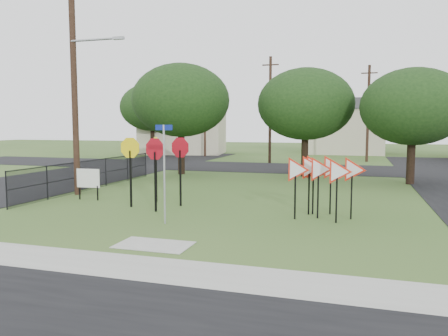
% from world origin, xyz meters
% --- Properties ---
extents(ground, '(140.00, 140.00, 0.00)m').
position_xyz_m(ground, '(0.00, 0.00, 0.00)').
color(ground, '#355821').
extents(sidewalk, '(30.00, 1.60, 0.02)m').
position_xyz_m(sidewalk, '(0.00, -4.20, 0.01)').
color(sidewalk, '#9FA097').
rests_on(sidewalk, ground).
extents(planting_strip, '(30.00, 0.80, 0.02)m').
position_xyz_m(planting_strip, '(0.00, -5.40, 0.01)').
color(planting_strip, '#355821').
rests_on(planting_strip, ground).
extents(street_left, '(8.00, 50.00, 0.02)m').
position_xyz_m(street_left, '(-12.00, 10.00, 0.01)').
color(street_left, black).
rests_on(street_left, ground).
extents(street_far, '(60.00, 8.00, 0.02)m').
position_xyz_m(street_far, '(0.00, 20.00, 0.01)').
color(street_far, black).
rests_on(street_far, ground).
extents(curb_pad, '(2.00, 1.20, 0.02)m').
position_xyz_m(curb_pad, '(0.00, -2.40, 0.01)').
color(curb_pad, '#9FA097').
rests_on(curb_pad, ground).
extents(street_name_sign, '(0.66, 0.16, 3.24)m').
position_xyz_m(street_name_sign, '(-0.81, 0.07, 1.84)').
color(street_name_sign, '#A0A2A9').
rests_on(street_name_sign, ground).
extents(stop_sign_cluster, '(2.63, 2.32, 2.77)m').
position_xyz_m(stop_sign_cluster, '(-2.45, 2.81, 2.03)').
color(stop_sign_cluster, black).
rests_on(stop_sign_cluster, ground).
extents(yield_sign_cluster, '(2.80, 1.55, 2.19)m').
position_xyz_m(yield_sign_cluster, '(4.02, 2.60, 1.62)').
color(yield_sign_cluster, black).
rests_on(yield_sign_cluster, ground).
extents(info_board, '(1.08, 0.09, 1.35)m').
position_xyz_m(info_board, '(-5.93, 3.35, 0.90)').
color(info_board, black).
rests_on(info_board, ground).
extents(utility_pole_main, '(3.55, 0.33, 10.00)m').
position_xyz_m(utility_pole_main, '(-7.24, 4.50, 5.21)').
color(utility_pole_main, '#3A261A').
rests_on(utility_pole_main, ground).
extents(far_pole_a, '(1.40, 0.24, 9.00)m').
position_xyz_m(far_pole_a, '(-2.00, 24.00, 4.60)').
color(far_pole_a, '#3A261A').
rests_on(far_pole_a, ground).
extents(far_pole_b, '(1.40, 0.24, 8.50)m').
position_xyz_m(far_pole_b, '(6.00, 28.00, 4.35)').
color(far_pole_b, '#3A261A').
rests_on(far_pole_b, ground).
extents(far_pole_c, '(1.40, 0.24, 9.00)m').
position_xyz_m(far_pole_c, '(-10.00, 30.00, 4.60)').
color(far_pole_c, '#3A261A').
rests_on(far_pole_c, ground).
extents(fence_run, '(0.05, 11.55, 1.50)m').
position_xyz_m(fence_run, '(-7.60, 6.25, 0.78)').
color(fence_run, black).
rests_on(fence_run, ground).
extents(house_left, '(10.58, 8.88, 7.20)m').
position_xyz_m(house_left, '(-14.00, 34.00, 3.65)').
color(house_left, beige).
rests_on(house_left, ground).
extents(house_mid, '(8.40, 8.40, 6.20)m').
position_xyz_m(house_mid, '(4.00, 40.00, 3.15)').
color(house_mid, beige).
rests_on(house_mid, ground).
extents(tree_near_left, '(6.40, 6.40, 7.27)m').
position_xyz_m(tree_near_left, '(-6.00, 14.00, 4.86)').
color(tree_near_left, black).
rests_on(tree_near_left, ground).
extents(tree_near_mid, '(6.00, 6.00, 6.80)m').
position_xyz_m(tree_near_mid, '(2.00, 15.00, 4.54)').
color(tree_near_mid, black).
rests_on(tree_near_mid, ground).
extents(tree_near_right, '(5.60, 5.60, 6.33)m').
position_xyz_m(tree_near_right, '(8.00, 13.00, 4.22)').
color(tree_near_right, black).
rests_on(tree_near_right, ground).
extents(tree_far_left, '(6.80, 6.80, 7.73)m').
position_xyz_m(tree_far_left, '(-16.00, 30.00, 5.17)').
color(tree_far_left, black).
rests_on(tree_far_left, ground).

